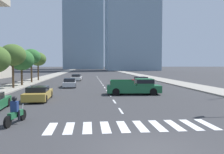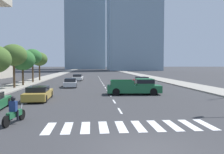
{
  "view_description": "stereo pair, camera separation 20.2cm",
  "coord_description": "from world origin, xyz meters",
  "px_view_note": "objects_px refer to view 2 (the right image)",
  "views": [
    {
      "loc": [
        -2.16,
        -8.07,
        3.13
      ],
      "look_at": [
        0.0,
        13.34,
        2.0
      ],
      "focal_mm": 36.85,
      "sensor_mm": 36.0,
      "label": 1
    },
    {
      "loc": [
        -1.96,
        -8.09,
        3.13
      ],
      "look_at": [
        0.0,
        13.34,
        2.0
      ],
      "focal_mm": 36.85,
      "sensor_mm": 36.0,
      "label": 2
    }
  ],
  "objects_px": {
    "sedan_white_0": "(78,78)",
    "street_tree_third": "(23,60)",
    "street_tree_fourth": "(32,57)",
    "street_tree_fifth": "(39,59)",
    "pickup_truck": "(136,87)",
    "street_tree_second": "(14,55)",
    "motorcycle_lead": "(14,113)",
    "sedan_red_4": "(142,81)",
    "sedan_gold_1": "(39,94)",
    "sedan_silver_3": "(70,83)"
  },
  "relations": [
    {
      "from": "sedan_silver_3",
      "to": "pickup_truck",
      "type": "bearing_deg",
      "value": -142.19
    },
    {
      "from": "street_tree_fourth",
      "to": "pickup_truck",
      "type": "bearing_deg",
      "value": -48.55
    },
    {
      "from": "pickup_truck",
      "to": "street_tree_second",
      "type": "relative_size",
      "value": 1.02
    },
    {
      "from": "street_tree_second",
      "to": "street_tree_fifth",
      "type": "height_order",
      "value": "street_tree_second"
    },
    {
      "from": "street_tree_fifth",
      "to": "street_tree_second",
      "type": "bearing_deg",
      "value": -90.0
    },
    {
      "from": "sedan_white_0",
      "to": "street_tree_fourth",
      "type": "height_order",
      "value": "street_tree_fourth"
    },
    {
      "from": "sedan_white_0",
      "to": "street_tree_fifth",
      "type": "height_order",
      "value": "street_tree_fifth"
    },
    {
      "from": "street_tree_third",
      "to": "street_tree_second",
      "type": "bearing_deg",
      "value": -90.0
    },
    {
      "from": "street_tree_second",
      "to": "street_tree_fourth",
      "type": "bearing_deg",
      "value": 90.0
    },
    {
      "from": "sedan_white_0",
      "to": "street_tree_fourth",
      "type": "relative_size",
      "value": 0.8
    },
    {
      "from": "sedan_gold_1",
      "to": "sedan_red_4",
      "type": "bearing_deg",
      "value": -42.73
    },
    {
      "from": "sedan_white_0",
      "to": "street_tree_fourth",
      "type": "bearing_deg",
      "value": 131.27
    },
    {
      "from": "pickup_truck",
      "to": "street_tree_fourth",
      "type": "xyz_separation_m",
      "value": [
        -14.87,
        16.84,
        3.71
      ]
    },
    {
      "from": "sedan_gold_1",
      "to": "sedan_silver_3",
      "type": "bearing_deg",
      "value": -9.52
    },
    {
      "from": "sedan_white_0",
      "to": "motorcycle_lead",
      "type": "bearing_deg",
      "value": -178.86
    },
    {
      "from": "sedan_gold_1",
      "to": "motorcycle_lead",
      "type": "bearing_deg",
      "value": -177.24
    },
    {
      "from": "motorcycle_lead",
      "to": "sedan_white_0",
      "type": "xyz_separation_m",
      "value": [
        1.4,
        34.02,
        -0.0
      ]
    },
    {
      "from": "motorcycle_lead",
      "to": "sedan_gold_1",
      "type": "relative_size",
      "value": 0.47
    },
    {
      "from": "pickup_truck",
      "to": "motorcycle_lead",
      "type": "bearing_deg",
      "value": -124.05
    },
    {
      "from": "street_tree_second",
      "to": "street_tree_fourth",
      "type": "xyz_separation_m",
      "value": [
        0.0,
        9.7,
        0.12
      ]
    },
    {
      "from": "street_tree_fifth",
      "to": "sedan_red_4",
      "type": "bearing_deg",
      "value": -31.15
    },
    {
      "from": "pickup_truck",
      "to": "sedan_white_0",
      "type": "relative_size",
      "value": 1.26
    },
    {
      "from": "motorcycle_lead",
      "to": "street_tree_fourth",
      "type": "xyz_separation_m",
      "value": [
        -5.98,
        28.3,
        3.95
      ]
    },
    {
      "from": "pickup_truck",
      "to": "sedan_silver_3",
      "type": "xyz_separation_m",
      "value": [
        -7.74,
        8.97,
        -0.24
      ]
    },
    {
      "from": "motorcycle_lead",
      "to": "street_tree_second",
      "type": "distance_m",
      "value": 19.91
    },
    {
      "from": "sedan_silver_3",
      "to": "street_tree_third",
      "type": "height_order",
      "value": "street_tree_third"
    },
    {
      "from": "motorcycle_lead",
      "to": "street_tree_fifth",
      "type": "height_order",
      "value": "street_tree_fifth"
    },
    {
      "from": "sedan_white_0",
      "to": "sedan_red_4",
      "type": "distance_m",
      "value": 15.55
    },
    {
      "from": "sedan_white_0",
      "to": "street_tree_fifth",
      "type": "relative_size",
      "value": 0.84
    },
    {
      "from": "sedan_white_0",
      "to": "pickup_truck",
      "type": "bearing_deg",
      "value": -158.13
    },
    {
      "from": "motorcycle_lead",
      "to": "sedan_white_0",
      "type": "relative_size",
      "value": 0.48
    },
    {
      "from": "street_tree_second",
      "to": "street_tree_fourth",
      "type": "distance_m",
      "value": 9.71
    },
    {
      "from": "sedan_red_4",
      "to": "sedan_white_0",
      "type": "bearing_deg",
      "value": -142.09
    },
    {
      "from": "sedan_gold_1",
      "to": "sedan_red_4",
      "type": "distance_m",
      "value": 19.09
    },
    {
      "from": "street_tree_second",
      "to": "sedan_white_0",
      "type": "bearing_deg",
      "value": 64.42
    },
    {
      "from": "street_tree_fourth",
      "to": "motorcycle_lead",
      "type": "bearing_deg",
      "value": -78.08
    },
    {
      "from": "motorcycle_lead",
      "to": "pickup_truck",
      "type": "height_order",
      "value": "pickup_truck"
    },
    {
      "from": "sedan_gold_1",
      "to": "street_tree_third",
      "type": "xyz_separation_m",
      "value": [
        -5.38,
        14.13,
        3.29
      ]
    },
    {
      "from": "pickup_truck",
      "to": "sedan_white_0",
      "type": "distance_m",
      "value": 23.77
    },
    {
      "from": "street_tree_fourth",
      "to": "street_tree_fifth",
      "type": "distance_m",
      "value": 5.28
    },
    {
      "from": "sedan_gold_1",
      "to": "street_tree_second",
      "type": "bearing_deg",
      "value": 26.46
    },
    {
      "from": "pickup_truck",
      "to": "street_tree_fourth",
      "type": "distance_m",
      "value": 22.77
    },
    {
      "from": "pickup_truck",
      "to": "sedan_red_4",
      "type": "relative_size",
      "value": 1.19
    },
    {
      "from": "motorcycle_lead",
      "to": "sedan_silver_3",
      "type": "xyz_separation_m",
      "value": [
        1.15,
        20.43,
        -0.01
      ]
    },
    {
      "from": "sedan_white_0",
      "to": "street_tree_fifth",
      "type": "xyz_separation_m",
      "value": [
        -7.38,
        -0.45,
        3.68
      ]
    },
    {
      "from": "pickup_truck",
      "to": "sedan_white_0",
      "type": "height_order",
      "value": "pickup_truck"
    },
    {
      "from": "sedan_red_4",
      "to": "street_tree_fourth",
      "type": "height_order",
      "value": "street_tree_fourth"
    },
    {
      "from": "sedan_white_0",
      "to": "street_tree_third",
      "type": "bearing_deg",
      "value": 150.87
    },
    {
      "from": "motorcycle_lead",
      "to": "street_tree_third",
      "type": "xyz_separation_m",
      "value": [
        -5.98,
        22.5,
        3.29
      ]
    },
    {
      "from": "sedan_silver_3",
      "to": "sedan_red_4",
      "type": "xyz_separation_m",
      "value": [
        10.89,
        2.25,
        0.01
      ]
    }
  ]
}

